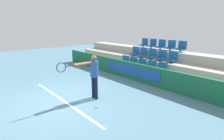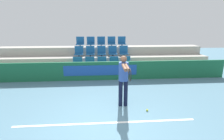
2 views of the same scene
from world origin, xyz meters
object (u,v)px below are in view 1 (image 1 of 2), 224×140
stadium_chair_12 (161,45)px  stadium_chair_2 (141,65)px  stadium_chair_4 (162,69)px  stadium_chair_0 (124,61)px  stadium_chair_8 (161,56)px  stadium_chair_1 (132,63)px  stadium_chair_3 (151,67)px  stadium_chair_11 (152,44)px  stadium_chair_9 (172,58)px  stadium_chair_13 (171,46)px  stadium_chair_6 (143,53)px  tennis_player (92,73)px  stadium_chair_14 (181,47)px  stadium_chair_5 (135,52)px  tennis_ball (96,107)px  stadium_chair_10 (144,44)px  stadium_chair_7 (152,55)px

stadium_chair_12 → stadium_chair_2: bearing=-90.0°
stadium_chair_4 → stadium_chair_0: bearing=180.0°
stadium_chair_8 → stadium_chair_1: bearing=-145.0°
stadium_chair_3 → stadium_chair_11: size_ratio=1.00×
stadium_chair_2 → stadium_chair_9: bearing=35.0°
stadium_chair_1 → stadium_chair_13: (1.23, 1.72, 0.89)m
stadium_chair_4 → stadium_chair_8: stadium_chair_8 is taller
stadium_chair_0 → stadium_chair_8: stadium_chair_8 is taller
stadium_chair_0 → stadium_chair_6: size_ratio=1.00×
stadium_chair_13 → tennis_player: (-0.02, -5.26, -0.54)m
stadium_chair_6 → stadium_chair_14: stadium_chair_14 is taller
stadium_chair_3 → stadium_chair_5: size_ratio=1.00×
stadium_chair_0 → stadium_chair_12: size_ratio=1.00×
stadium_chair_2 → stadium_chair_3: 0.61m
stadium_chair_0 → stadium_chair_1: 0.61m
stadium_chair_5 → stadium_chair_11: size_ratio=1.00×
tennis_ball → stadium_chair_14: bearing=90.6°
stadium_chair_11 → stadium_chair_12: bearing=0.0°
stadium_chair_6 → stadium_chair_10: bearing=125.5°
stadium_chair_8 → stadium_chair_9: size_ratio=1.00×
stadium_chair_4 → stadium_chair_9: bearing=90.0°
stadium_chair_4 → stadium_chair_10: bearing=145.0°
stadium_chair_0 → stadium_chair_1: bearing=0.0°
stadium_chair_4 → stadium_chair_1: bearing=180.0°
stadium_chair_1 → stadium_chair_12: (0.61, 1.72, 0.89)m
stadium_chair_9 → stadium_chair_10: bearing=160.7°
stadium_chair_3 → stadium_chair_6: bearing=145.0°
stadium_chair_5 → tennis_player: size_ratio=0.34×
stadium_chair_0 → stadium_chair_10: stadium_chair_10 is taller
stadium_chair_8 → stadium_chair_11: stadium_chair_11 is taller
stadium_chair_3 → stadium_chair_13: size_ratio=1.00×
stadium_chair_0 → stadium_chair_7: stadium_chair_7 is taller
stadium_chair_0 → stadium_chair_7: bearing=35.0°
stadium_chair_1 → tennis_ball: (1.90, -3.89, -0.64)m
stadium_chair_2 → stadium_chair_14: 2.30m
stadium_chair_7 → stadium_chair_11: (-0.61, 0.86, 0.44)m
stadium_chair_9 → stadium_chair_2: bearing=-145.0°
stadium_chair_0 → stadium_chair_3: 1.84m
stadium_chair_10 → stadium_chair_12: same height
stadium_chair_3 → stadium_chair_0: bearing=180.0°
stadium_chair_2 → stadium_chair_11: size_ratio=1.00×
stadium_chair_8 → stadium_chair_9: same height
stadium_chair_2 → stadium_chair_4: size_ratio=1.00×
stadium_chair_9 → stadium_chair_12: bearing=145.0°
stadium_chair_5 → stadium_chair_10: stadium_chair_10 is taller
stadium_chair_3 → stadium_chair_7: bearing=125.5°
stadium_chair_4 → stadium_chair_11: bearing=136.9°
stadium_chair_4 → tennis_ball: bearing=-89.1°
stadium_chair_5 → tennis_ball: size_ratio=8.48×
stadium_chair_3 → tennis_player: size_ratio=0.34×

